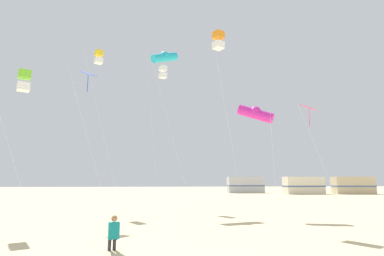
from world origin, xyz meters
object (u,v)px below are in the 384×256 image
Objects in this scene: rv_van_cream at (304,185)px; kite_box_lime at (24,81)px; kite_box_white at (163,72)px; kite_diamond_blue at (88,79)px; kite_diamond_rainbow at (309,111)px; rv_van_silver at (245,185)px; kite_tube_cyan at (165,57)px; kite_tube_magenta at (255,113)px; rv_van_tan at (353,185)px; kite_box_orange at (218,41)px; kite_box_gold at (99,57)px; kite_flyer_standing at (113,232)px.

kite_box_lime is at bearing -135.30° from rv_van_cream.
rv_van_cream is (23.11, 22.13, -10.79)m from kite_box_white.
kite_box_lime is (-2.81, -2.33, -0.98)m from kite_diamond_blue.
kite_diamond_rainbow is 35.12m from rv_van_cream.
rv_van_cream is at bearing -33.65° from rv_van_silver.
kite_tube_cyan reaches higher than kite_tube_magenta.
rv_van_tan is at bearing 34.60° from kite_box_white.
kite_box_orange is (3.43, -6.60, -1.46)m from kite_tube_cyan.
kite_box_gold is (-0.87, 6.67, 4.10)m from kite_diamond_blue.
kite_diamond_rainbow reaches higher than rv_van_silver.
kite_diamond_blue reaches higher than kite_flyer_standing.
kite_tube_magenta is 0.64× the size of kite_box_orange.
rv_van_cream is 8.27m from rv_van_tan.
kite_box_white reaches higher than rv_van_cream.
kite_flyer_standing is at bearing -128.84° from kite_tube_magenta.
rv_van_cream is (30.53, 33.05, -6.19)m from kite_box_lime.
kite_flyer_standing is 13.91m from kite_tube_magenta.
kite_tube_cyan is at bearing -114.07° from rv_van_silver.
kite_box_white is at bearing 110.77° from kite_box_orange.
rv_van_silver is at bearing 64.28° from kite_tube_cyan.
kite_diamond_blue is 13.99m from kite_diamond_rainbow.
rv_van_silver is at bearing 61.89° from kite_box_white.
rv_van_cream is at bearing 43.76° from kite_box_white.
rv_van_silver is at bearing 81.31° from kite_diamond_rainbow.
kite_box_orange is (-2.85, -1.89, 4.30)m from kite_tube_magenta.
kite_tube_magenta is at bearing -126.32° from rv_van_tan.
rv_van_cream is (16.70, 29.62, -5.40)m from kite_tube_magenta.
kite_box_lime reaches higher than kite_flyer_standing.
kite_tube_cyan reaches higher than kite_diamond_rainbow.
kite_diamond_blue is at bearing 174.52° from kite_box_orange.
rv_van_cream is (8.19, -5.80, 0.00)m from rv_van_silver.
kite_diamond_blue is 1.38× the size of rv_van_tan.
kite_box_gold is (-11.90, 5.56, 5.87)m from kite_tube_magenta.
kite_tube_cyan is at bearing -135.26° from rv_van_cream.
kite_box_orange is at bearing -62.55° from kite_tube_cyan.
kite_tube_magenta is 0.56× the size of kite_box_gold.
kite_diamond_rainbow is at bearing -27.92° from kite_box_gold.
kite_diamond_rainbow is 17.70m from kite_box_gold.
rv_van_tan is at bearing 40.03° from kite_diamond_blue.
kite_box_lime is at bearing -166.04° from kite_tube_magenta.
kite_diamond_blue is 47.54m from rv_van_tan.
kite_box_lime is 11.63m from kite_box_orange.
kite_box_lime is 1.26× the size of rv_van_silver.
kite_flyer_standing is 46.34m from rv_van_cream.
kite_diamond_blue is 7.87m from kite_box_gold.
kite_diamond_blue is 1.12× the size of kite_box_lime.
kite_box_lime is (-7.55, -8.14, -4.96)m from kite_tube_cyan.
kite_box_orange is at bearing -138.23° from kite_flyer_standing.
kite_box_lime is at bearing -135.71° from rv_van_tan.
kite_diamond_blue is at bearing 39.72° from kite_box_lime.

